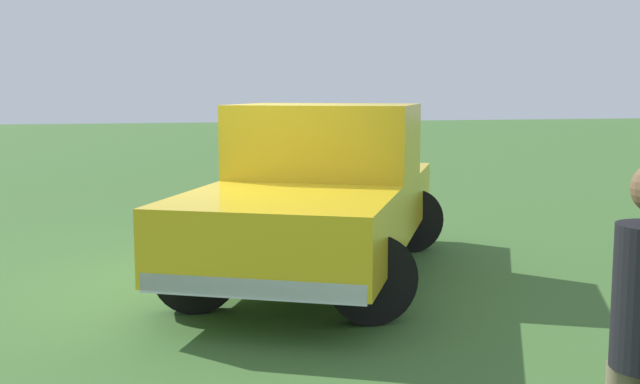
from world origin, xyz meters
TOP-DOWN VIEW (x-y plane):
  - ground_plane at (0.00, 0.00)m, footprint 80.00×80.00m
  - pickup_truck at (1.04, 0.09)m, footprint 3.81×5.15m

SIDE VIEW (x-z plane):
  - ground_plane at x=0.00m, z-range 0.00..0.00m
  - pickup_truck at x=1.04m, z-range 0.03..1.83m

